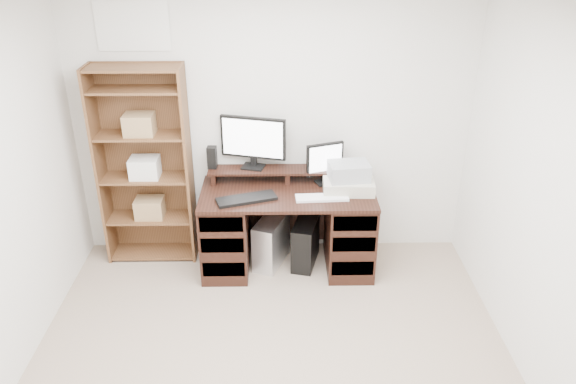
{
  "coord_description": "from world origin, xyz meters",
  "views": [
    {
      "loc": [
        0.07,
        -2.68,
        2.9
      ],
      "look_at": [
        0.13,
        1.43,
        0.85
      ],
      "focal_mm": 35.0,
      "sensor_mm": 36.0,
      "label": 1
    }
  ],
  "objects_px": {
    "desk": "(288,228)",
    "printer": "(348,184)",
    "monitor_small": "(325,162)",
    "bookshelf": "(145,164)",
    "tower_silver": "(271,241)",
    "tower_black": "(305,243)",
    "monitor_wide": "(253,140)"
  },
  "relations": [
    {
      "from": "monitor_small",
      "to": "tower_black",
      "type": "bearing_deg",
      "value": -158.53
    },
    {
      "from": "monitor_wide",
      "to": "monitor_small",
      "type": "height_order",
      "value": "monitor_wide"
    },
    {
      "from": "printer",
      "to": "monitor_small",
      "type": "bearing_deg",
      "value": 142.74
    },
    {
      "from": "tower_silver",
      "to": "printer",
      "type": "bearing_deg",
      "value": 19.36
    },
    {
      "from": "monitor_small",
      "to": "printer",
      "type": "distance_m",
      "value": 0.29
    },
    {
      "from": "monitor_small",
      "to": "tower_black",
      "type": "height_order",
      "value": "monitor_small"
    },
    {
      "from": "tower_silver",
      "to": "bookshelf",
      "type": "xyz_separation_m",
      "value": [
        -1.1,
        0.17,
        0.69
      ]
    },
    {
      "from": "tower_silver",
      "to": "tower_black",
      "type": "distance_m",
      "value": 0.31
    },
    {
      "from": "desk",
      "to": "tower_silver",
      "type": "bearing_deg",
      "value": 164.91
    },
    {
      "from": "desk",
      "to": "printer",
      "type": "height_order",
      "value": "printer"
    },
    {
      "from": "monitor_small",
      "to": "printer",
      "type": "height_order",
      "value": "monitor_small"
    },
    {
      "from": "monitor_wide",
      "to": "monitor_small",
      "type": "bearing_deg",
      "value": 7.28
    },
    {
      "from": "monitor_wide",
      "to": "tower_black",
      "type": "distance_m",
      "value": 1.05
    },
    {
      "from": "monitor_wide",
      "to": "monitor_small",
      "type": "distance_m",
      "value": 0.66
    },
    {
      "from": "printer",
      "to": "bookshelf",
      "type": "bearing_deg",
      "value": 175.45
    },
    {
      "from": "printer",
      "to": "bookshelf",
      "type": "xyz_separation_m",
      "value": [
        -1.77,
        0.2,
        0.11
      ]
    },
    {
      "from": "printer",
      "to": "bookshelf",
      "type": "distance_m",
      "value": 1.79
    },
    {
      "from": "printer",
      "to": "bookshelf",
      "type": "height_order",
      "value": "bookshelf"
    },
    {
      "from": "bookshelf",
      "to": "monitor_small",
      "type": "bearing_deg",
      "value": -1.41
    },
    {
      "from": "desk",
      "to": "tower_black",
      "type": "height_order",
      "value": "desk"
    },
    {
      "from": "printer",
      "to": "tower_silver",
      "type": "height_order",
      "value": "printer"
    },
    {
      "from": "tower_silver",
      "to": "bookshelf",
      "type": "bearing_deg",
      "value": -167.52
    },
    {
      "from": "desk",
      "to": "tower_black",
      "type": "bearing_deg",
      "value": 10.15
    },
    {
      "from": "printer",
      "to": "bookshelf",
      "type": "relative_size",
      "value": 0.24
    },
    {
      "from": "monitor_wide",
      "to": "bookshelf",
      "type": "height_order",
      "value": "bookshelf"
    },
    {
      "from": "monitor_small",
      "to": "printer",
      "type": "bearing_deg",
      "value": -58.69
    },
    {
      "from": "tower_black",
      "to": "bookshelf",
      "type": "xyz_separation_m",
      "value": [
        -1.41,
        0.18,
        0.7
      ]
    },
    {
      "from": "printer",
      "to": "desk",
      "type": "bearing_deg",
      "value": -176.42
    },
    {
      "from": "monitor_wide",
      "to": "tower_silver",
      "type": "bearing_deg",
      "value": -40.81
    },
    {
      "from": "desk",
      "to": "monitor_wide",
      "type": "distance_m",
      "value": 0.84
    },
    {
      "from": "printer",
      "to": "tower_black",
      "type": "xyz_separation_m",
      "value": [
        -0.36,
        0.01,
        -0.59
      ]
    },
    {
      "from": "printer",
      "to": "tower_silver",
      "type": "xyz_separation_m",
      "value": [
        -0.67,
        0.02,
        -0.58
      ]
    }
  ]
}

